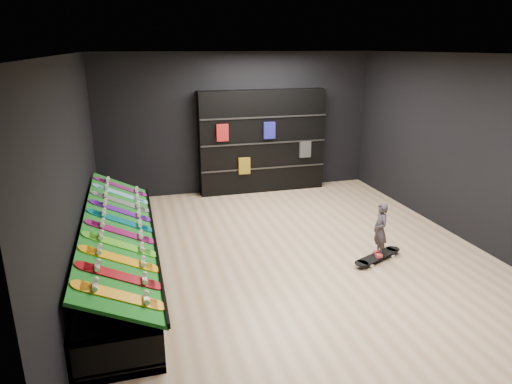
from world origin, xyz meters
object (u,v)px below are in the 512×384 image
object	(u,v)px
back_shelving	(262,141)
floor_skateboard	(378,258)
display_rack	(119,259)
child	(379,240)

from	to	relation	value
back_shelving	floor_skateboard	xyz separation A→B (m)	(0.69, -3.89, -1.07)
display_rack	floor_skateboard	distance (m)	3.80
display_rack	back_shelving	xyz separation A→B (m)	(3.05, 3.32, 0.86)
floor_skateboard	child	bearing A→B (deg)	0.00
back_shelving	child	size ratio (longest dim) A/B	5.57
back_shelving	floor_skateboard	bearing A→B (deg)	-79.89
display_rack	back_shelving	bearing A→B (deg)	47.39
child	floor_skateboard	bearing A→B (deg)	180.00
back_shelving	floor_skateboard	world-z (taller)	back_shelving
display_rack	back_shelving	world-z (taller)	back_shelving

